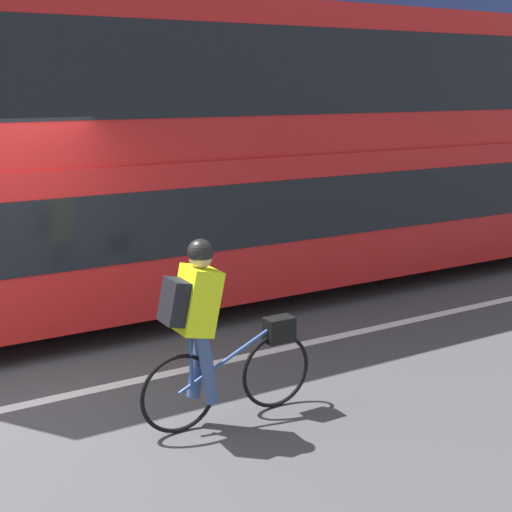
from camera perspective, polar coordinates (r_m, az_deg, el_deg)
The scene contains 4 objects.
ground_plane at distance 6.77m, azimuth -19.42°, elevation -11.80°, with size 80.00×80.00×0.00m, color #424244.
road_center_line at distance 6.85m, azimuth -19.57°, elevation -11.49°, with size 50.00×0.14×0.01m, color silver.
bus at distance 10.21m, azimuth 5.13°, elevation 9.39°, with size 11.52×2.53×3.76m.
cyclist_on_bike at distance 5.91m, azimuth -3.66°, elevation -5.64°, with size 1.62×0.32×1.62m.
Camera 1 is at (-1.03, -6.07, 2.82)m, focal length 50.00 mm.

